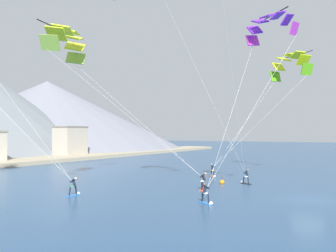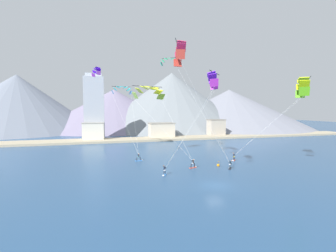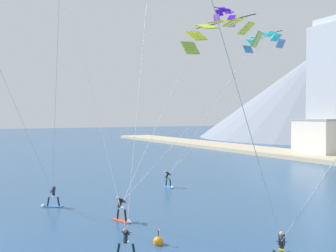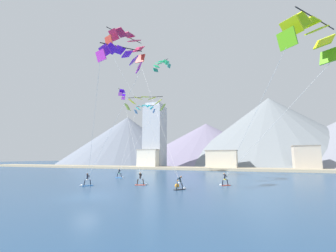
# 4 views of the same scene
# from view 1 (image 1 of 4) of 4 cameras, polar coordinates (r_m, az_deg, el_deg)

# --- Properties ---
(ground_plane) EXTENTS (400.00, 400.00, 0.00)m
(ground_plane) POSITION_cam_1_polar(r_m,az_deg,el_deg) (34.24, 20.46, -10.48)
(ground_plane) COLOR navy
(kitesurfer_near_lead) EXTENTS (1.54, 1.48, 1.75)m
(kitesurfer_near_lead) POSITION_cam_1_polar(r_m,az_deg,el_deg) (48.65, 6.87, -7.10)
(kitesurfer_near_lead) COLOR #E54C33
(kitesurfer_near_lead) RESTS_ON ground
(kitesurfer_near_trail) EXTENTS (1.74, 0.68, 1.76)m
(kitesurfer_near_trail) POSITION_cam_1_polar(r_m,az_deg,el_deg) (35.15, -14.00, -9.37)
(kitesurfer_near_trail) COLOR #337FDB
(kitesurfer_near_trail) RESTS_ON ground
(kitesurfer_mid_center) EXTENTS (1.29, 1.67, 1.69)m
(kitesurfer_mid_center) POSITION_cam_1_polar(r_m,az_deg,el_deg) (42.79, 11.64, -7.95)
(kitesurfer_mid_center) COLOR black
(kitesurfer_mid_center) RESTS_ON ground
(kitesurfer_far_left) EXTENTS (1.21, 1.71, 1.72)m
(kitesurfer_far_left) POSITION_cam_1_polar(r_m,az_deg,el_deg) (30.47, 5.96, -10.79)
(kitesurfer_far_left) COLOR #337FDB
(kitesurfer_far_left) RESTS_ON ground
(kitesurfer_far_right) EXTENTS (1.78, 0.88, 1.81)m
(kitesurfer_far_right) POSITION_cam_1_polar(r_m,az_deg,el_deg) (37.75, 5.37, -8.77)
(kitesurfer_far_right) COLOR #E54C33
(kitesurfer_far_right) RESTS_ON ground
(parafoil_kite_near_lead) EXTENTS (12.14, 11.15, 15.40)m
(parafoil_kite_near_lead) POSITION_cam_1_polar(r_m,az_deg,el_deg) (55.92, 18.14, 9.05)
(parafoil_kite_near_lead) COLOR #55A617
(parafoil_kite_far_left) EXTENTS (8.61, 6.09, 15.33)m
(parafoil_kite_far_left) POSITION_cam_1_polar(r_m,az_deg,el_deg) (36.78, 15.26, 14.57)
(parafoil_kite_far_left) COLOR #C730C3
(parafoil_kite_far_right) EXTENTS (9.80, 15.28, 15.01)m
(parafoil_kite_far_right) POSITION_cam_1_polar(r_m,az_deg,el_deg) (40.81, -15.20, 12.45)
(parafoil_kite_far_right) COLOR #93C141
(race_marker_buoy) EXTENTS (0.56, 0.56, 1.02)m
(race_marker_buoy) POSITION_cam_1_polar(r_m,az_deg,el_deg) (42.41, 8.23, -8.47)
(race_marker_buoy) COLOR orange
(race_marker_buoy) RESTS_ON ground
(shore_building_promenade_mid) EXTENTS (6.74, 4.89, 7.15)m
(shore_building_promenade_mid) POSITION_cam_1_polar(r_m,az_deg,el_deg) (87.36, -14.67, -2.35)
(shore_building_promenade_mid) COLOR #B7AD9E
(shore_building_promenade_mid) RESTS_ON ground
(mountain_peak_east_shoulder) EXTENTS (94.75, 94.75, 23.62)m
(mountain_peak_east_shoulder) POSITION_cam_1_polar(r_m,az_deg,el_deg) (136.50, -17.95, 1.61)
(mountain_peak_east_shoulder) COLOR gray
(mountain_peak_east_shoulder) RESTS_ON ground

